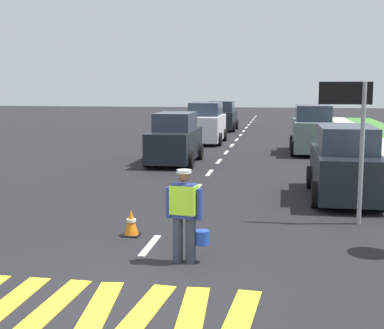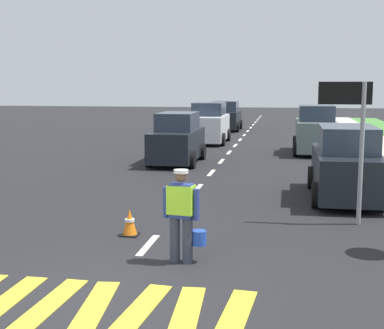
{
  "view_description": "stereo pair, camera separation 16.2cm",
  "coord_description": "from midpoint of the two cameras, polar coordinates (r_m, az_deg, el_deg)",
  "views": [
    {
      "loc": [
        2.48,
        -7.36,
        3.13
      ],
      "look_at": [
        0.25,
        6.27,
        1.1
      ],
      "focal_mm": 50.8,
      "sensor_mm": 36.0,
      "label": 1
    },
    {
      "loc": [
        2.64,
        -7.33,
        3.13
      ],
      "look_at": [
        0.25,
        6.27,
        1.1
      ],
      "focal_mm": 50.8,
      "sensor_mm": 36.0,
      "label": 2
    }
  ],
  "objects": [
    {
      "name": "car_parked_curbside",
      "position": [
        15.56,
        15.46,
        -0.03
      ],
      "size": [
        1.91,
        4.34,
        2.02
      ],
      "color": "black",
      "rests_on": "ground"
    },
    {
      "name": "car_oncoming_second",
      "position": [
        29.42,
        1.27,
        4.25
      ],
      "size": [
        2.06,
        4.22,
        2.19
      ],
      "color": "silver",
      "rests_on": "ground"
    },
    {
      "name": "car_oncoming_third",
      "position": [
        37.76,
        3.01,
        5.03
      ],
      "size": [
        2.09,
        4.03,
        2.01
      ],
      "color": "black",
      "rests_on": "ground"
    },
    {
      "name": "crosswalk_stripes",
      "position": [
        8.1,
        -10.24,
        -14.48
      ],
      "size": [
        4.47,
        1.93,
        0.01
      ],
      "color": "yellow",
      "rests_on": "ground"
    },
    {
      "name": "car_oncoming_lead",
      "position": [
        21.8,
        -2.01,
        2.6
      ],
      "size": [
        1.88,
        4.08,
        2.03
      ],
      "color": "black",
      "rests_on": "ground"
    },
    {
      "name": "lane_center_line",
      "position": [
        32.79,
        4.77,
        2.87
      ],
      "size": [
        0.14,
        46.4,
        0.01
      ],
      "color": "silver",
      "rests_on": "ground"
    },
    {
      "name": "road_worker",
      "position": [
        9.57,
        -1.17,
        -4.93
      ],
      "size": [
        0.77,
        0.36,
        1.67
      ],
      "color": "#383D4C",
      "rests_on": "ground"
    },
    {
      "name": "lane_direction_sign",
      "position": [
        12.58,
        16.1,
        4.74
      ],
      "size": [
        1.16,
        0.11,
        3.2
      ],
      "color": "gray",
      "rests_on": "ground"
    },
    {
      "name": "traffic_cone_near",
      "position": [
        11.48,
        -6.81,
        -6.06
      ],
      "size": [
        0.36,
        0.36,
        0.57
      ],
      "color": "black",
      "rests_on": "ground"
    },
    {
      "name": "ground_plane",
      "position": [
        28.63,
        4.1,
        2.07
      ],
      "size": [
        96.0,
        96.0,
        0.0
      ],
      "primitive_type": "plane",
      "color": "black"
    },
    {
      "name": "car_parked_far",
      "position": [
        25.58,
        12.35,
        3.47
      ],
      "size": [
        2.0,
        4.22,
        2.22
      ],
      "color": "slate",
      "rests_on": "ground"
    }
  ]
}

